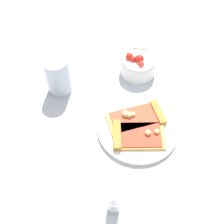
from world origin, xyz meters
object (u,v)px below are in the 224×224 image
at_px(pizza_slice_far, 135,135).
at_px(pepper_shaker, 114,203).
at_px(salad_bowl, 138,64).
at_px(plate, 138,128).
at_px(soda_glass, 58,76).
at_px(pizza_slice_near, 138,117).

xyz_separation_m(pizza_slice_far, pepper_shaker, (-0.17, -0.08, 0.01)).
bearing_deg(salad_bowl, plate, -140.09).
relative_size(pizza_slice_far, pepper_shaker, 2.47).
bearing_deg(soda_glass, salad_bowl, -30.76).
relative_size(plate, soda_glass, 1.87).
distance_m(pizza_slice_near, pizza_slice_far, 0.06).
xyz_separation_m(pizza_slice_far, salad_bowl, (0.20, 0.15, 0.01)).
bearing_deg(plate, pizza_slice_near, 40.99).
bearing_deg(pizza_slice_far, pizza_slice_near, 32.42).
distance_m(pizza_slice_near, pepper_shaker, 0.25).
distance_m(plate, pizza_slice_near, 0.03).
bearing_deg(pepper_shaker, plate, 25.39).
bearing_deg(pizza_slice_near, pizza_slice_far, -147.58).
relative_size(pizza_slice_near, pepper_shaker, 2.74).
distance_m(salad_bowl, soda_glass, 0.25).
bearing_deg(pizza_slice_near, plate, -139.01).
distance_m(plate, soda_glass, 0.27).
distance_m(plate, pizza_slice_far, 0.03).
xyz_separation_m(plate, pizza_slice_far, (-0.03, -0.01, 0.01)).
bearing_deg(pizza_slice_near, pepper_shaker, -152.95).
xyz_separation_m(salad_bowl, pepper_shaker, (-0.37, -0.24, -0.00)).
relative_size(plate, salad_bowl, 1.99).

